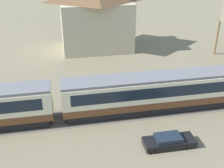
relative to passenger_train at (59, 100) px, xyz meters
The scene contains 4 objects.
passenger_train is the anchor object (origin of this frame).
railway_track 2.52m from the passenger_train, ahead, with size 128.25×3.60×0.04m.
station_house_brown_roof 22.83m from the passenger_train, 72.12° to the left, with size 12.53×9.01×10.51m.
parked_car_black 11.49m from the passenger_train, 33.15° to the right, with size 4.76×1.80×1.12m.
Camera 1 is at (-19.42, -25.89, 16.69)m, focal length 45.00 mm.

